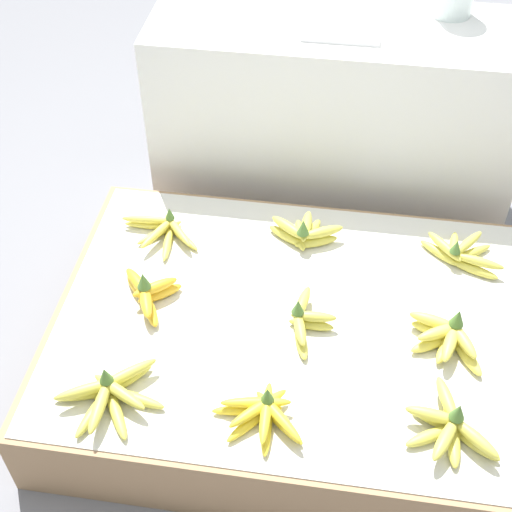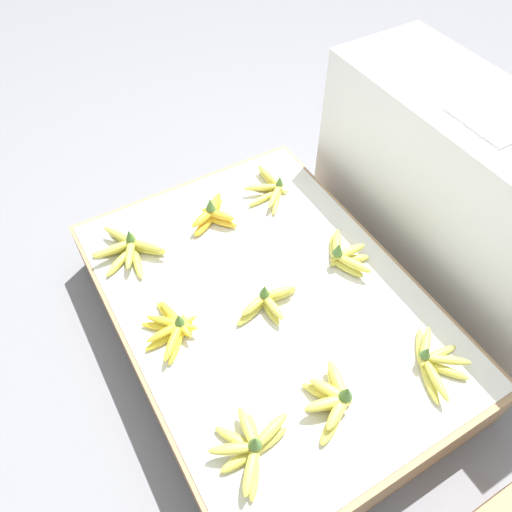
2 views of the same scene
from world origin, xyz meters
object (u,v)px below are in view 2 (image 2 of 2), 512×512
object	(u,v)px
banana_bunch_front_left	(128,248)
banana_bunch_back_midleft	(344,255)
foam_tray_white	(495,116)
banana_bunch_front_midleft	(173,328)
banana_bunch_middle_midleft	(267,302)
banana_bunch_middle_midright	(333,399)
banana_bunch_back_left	(270,189)
banana_bunch_back_midright	(434,362)
banana_bunch_front_midright	(251,447)
banana_bunch_middle_left	(213,214)

from	to	relation	value
banana_bunch_front_left	banana_bunch_back_midleft	xyz separation A→B (m)	(0.40, 0.62, 0.00)
banana_bunch_front_left	foam_tray_white	size ratio (longest dim) A/B	1.21
banana_bunch_front_midleft	banana_bunch_middle_midleft	bearing A→B (deg)	77.38
banana_bunch_middle_midright	banana_bunch_back_midleft	bearing A→B (deg)	139.78
banana_bunch_back_left	banana_bunch_back_midright	xyz separation A→B (m)	(0.87, 0.03, 0.00)
banana_bunch_back_left	foam_tray_white	size ratio (longest dim) A/B	1.11
banana_bunch_back_midright	foam_tray_white	bearing A→B (deg)	131.40
banana_bunch_front_midright	banana_bunch_middle_midleft	world-z (taller)	banana_bunch_front_midright
banana_bunch_front_midleft	foam_tray_white	size ratio (longest dim) A/B	1.02
banana_bunch_front_left	foam_tray_white	world-z (taller)	foam_tray_white
banana_bunch_middle_midleft	foam_tray_white	size ratio (longest dim) A/B	1.05
banana_bunch_back_left	banana_bunch_front_midright	bearing A→B (deg)	-34.36
banana_bunch_middle_midright	banana_bunch_back_midleft	distance (m)	0.52
banana_bunch_front_midright	banana_bunch_back_midright	xyz separation A→B (m)	(0.06, 0.58, -0.00)
banana_bunch_back_midright	banana_bunch_back_left	bearing A→B (deg)	-178.12
banana_bunch_middle_midright	foam_tray_white	size ratio (longest dim) A/B	0.86
banana_bunch_front_midright	banana_bunch_back_left	xyz separation A→B (m)	(-0.81, 0.55, -0.01)
banana_bunch_front_midright	banana_bunch_back_left	size ratio (longest dim) A/B	0.93
banana_bunch_front_midright	banana_bunch_back_midleft	size ratio (longest dim) A/B	1.03
banana_bunch_middle_left	banana_bunch_middle_midleft	distance (m)	0.43
banana_bunch_middle_midleft	banana_bunch_middle_midright	world-z (taller)	banana_bunch_middle_midright
banana_bunch_middle_left	banana_bunch_front_midleft	bearing A→B (deg)	-41.74
banana_bunch_front_left	banana_bunch_middle_midright	xyz separation A→B (m)	(0.80, 0.29, 0.01)
foam_tray_white	banana_bunch_middle_left	bearing A→B (deg)	-120.44
banana_bunch_back_midleft	banana_bunch_back_left	bearing A→B (deg)	-174.17
banana_bunch_middle_midright	banana_bunch_middle_left	bearing A→B (deg)	177.40
banana_bunch_middle_midright	banana_bunch_back_midleft	xyz separation A→B (m)	(-0.40, 0.34, -0.00)
banana_bunch_back_midright	banana_bunch_front_midleft	bearing A→B (deg)	-128.60
banana_bunch_middle_midright	banana_bunch_middle_midleft	bearing A→B (deg)	178.30
banana_bunch_front_midright	foam_tray_white	bearing A→B (deg)	108.55
banana_bunch_middle_left	banana_bunch_back_midleft	xyz separation A→B (m)	(0.39, 0.30, -0.00)
banana_bunch_middle_left	foam_tray_white	xyz separation A→B (m)	(0.44, 0.75, 0.42)
banana_bunch_front_midright	banana_bunch_middle_left	size ratio (longest dim) A/B	1.27
banana_bunch_front_left	banana_bunch_middle_left	distance (m)	0.32
banana_bunch_front_midleft	banana_bunch_middle_midleft	distance (m)	0.30
banana_bunch_middle_midright	banana_bunch_back_midright	xyz separation A→B (m)	(0.05, 0.32, -0.01)
banana_bunch_back_left	banana_bunch_back_midleft	world-z (taller)	banana_bunch_back_midleft
banana_bunch_middle_left	banana_bunch_middle_midleft	world-z (taller)	banana_bunch_middle_left
foam_tray_white	banana_bunch_front_midleft	bearing A→B (deg)	-94.23
banana_bunch_middle_midleft	foam_tray_white	bearing A→B (deg)	89.06
banana_bunch_front_left	banana_bunch_back_left	size ratio (longest dim) A/B	1.09
banana_bunch_front_left	foam_tray_white	xyz separation A→B (m)	(0.45, 1.07, 0.43)
banana_bunch_back_midleft	banana_bunch_middle_left	bearing A→B (deg)	-142.65
banana_bunch_front_midleft	banana_bunch_back_midleft	bearing A→B (deg)	86.95
banana_bunch_back_midright	banana_bunch_front_left	bearing A→B (deg)	-144.49
banana_bunch_front_left	banana_bunch_front_midleft	world-z (taller)	banana_bunch_front_left
banana_bunch_back_midleft	foam_tray_white	xyz separation A→B (m)	(0.05, 0.45, 0.43)
banana_bunch_front_midleft	banana_bunch_back_midright	distance (m)	0.78
banana_bunch_front_midleft	banana_bunch_back_midright	bearing A→B (deg)	51.40
banana_bunch_middle_midleft	banana_bunch_back_left	bearing A→B (deg)	147.60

